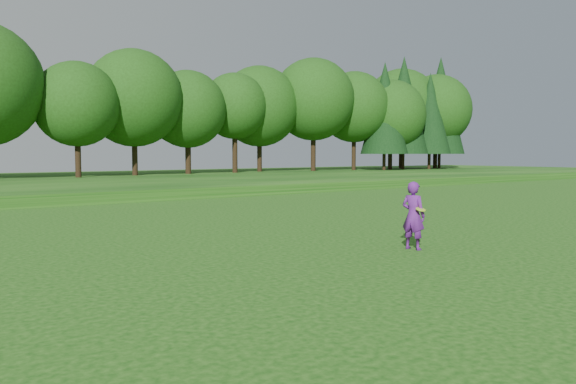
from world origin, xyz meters
TOP-DOWN VIEW (x-y plane):
  - ground at (0.00, 0.00)m, footprint 140.00×140.00m
  - berm at (0.00, 34.00)m, footprint 130.00×30.00m
  - walking_path at (0.00, 20.00)m, footprint 130.00×1.60m
  - treeline at (0.00, 38.00)m, footprint 104.00×7.00m
  - woman at (0.88, 1.44)m, footprint 0.53×0.73m

SIDE VIEW (x-z plane):
  - ground at x=0.00m, z-range 0.00..0.00m
  - walking_path at x=0.00m, z-range 0.00..0.04m
  - berm at x=0.00m, z-range 0.00..0.60m
  - woman at x=0.88m, z-range 0.00..1.75m
  - treeline at x=0.00m, z-range 0.60..15.60m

